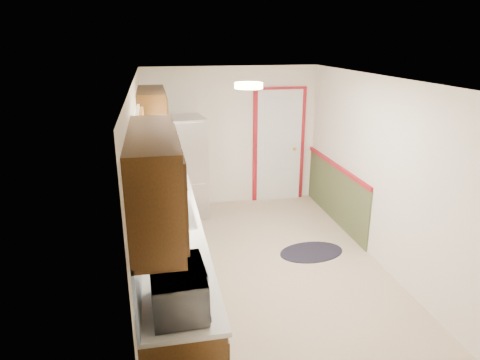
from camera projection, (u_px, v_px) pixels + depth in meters
name	position (u px, v px, depth m)	size (l,w,h in m)	color
room_shell	(269.00, 182.00, 5.12)	(3.20, 5.20, 2.52)	tan
kitchen_run	(167.00, 230.00, 4.74)	(0.63, 4.00, 2.20)	#3E240E
back_wall_trim	(291.00, 155.00, 7.46)	(1.12, 2.30, 2.08)	maroon
ceiling_fixture	(249.00, 86.00, 4.51)	(0.30, 0.30, 0.06)	#FFD88C
microwave	(179.00, 285.00, 3.10)	(0.58, 0.32, 0.39)	white
refrigerator	(183.00, 167.00, 6.98)	(0.77, 0.74, 1.66)	#B7B7BC
rug	(311.00, 252.00, 5.95)	(0.91, 0.59, 0.01)	black
cooktop	(167.00, 183.00, 5.83)	(0.53, 0.63, 0.02)	black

